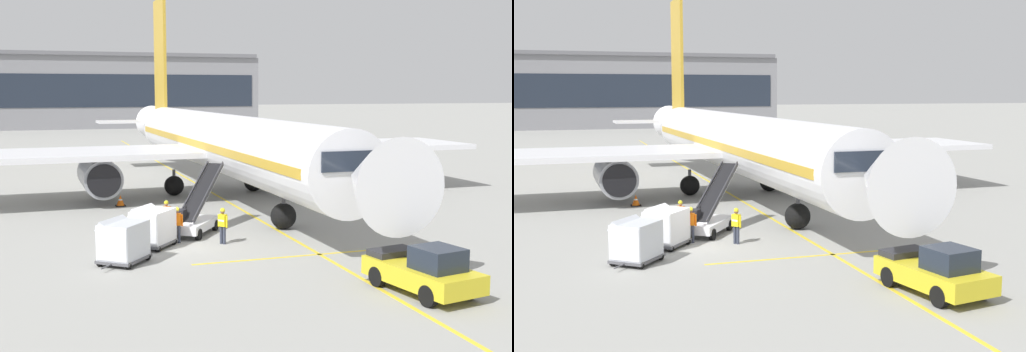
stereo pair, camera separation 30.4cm
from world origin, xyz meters
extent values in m
plane|color=gray|center=(0.00, 0.00, 0.00)|extent=(600.00, 600.00, 0.00)
cylinder|color=white|center=(5.94, 13.54, 3.77)|extent=(4.75, 37.64, 3.91)
cube|color=gold|center=(5.94, 13.54, 3.77)|extent=(4.76, 36.14, 0.47)
cone|color=white|center=(6.41, -7.19, 3.77)|extent=(3.80, 3.99, 3.72)
cone|color=white|center=(5.45, 35.44, 4.07)|extent=(3.46, 6.33, 3.32)
cube|color=white|center=(-3.78, 14.26, 3.19)|extent=(18.01, 7.91, 0.36)
cylinder|color=#93969E|center=(-2.26, 13.54, 1.79)|extent=(2.53, 4.94, 2.42)
cylinder|color=black|center=(-2.21, 11.05, 1.79)|extent=(2.06, 0.17, 2.06)
cube|color=white|center=(15.62, 14.70, 3.19)|extent=(18.01, 7.91, 0.36)
cylinder|color=#93969E|center=(14.13, 13.91, 1.79)|extent=(2.53, 4.94, 2.42)
cylinder|color=black|center=(14.19, 11.42, 1.79)|extent=(2.06, 0.17, 2.06)
cube|color=gold|center=(5.48, 33.88, 10.19)|extent=(0.38, 4.51, 11.27)
cube|color=white|center=(5.49, 33.57, 4.36)|extent=(12.20, 3.28, 0.20)
cube|color=#1E2633|center=(6.34, -4.46, 4.36)|extent=(2.78, 1.82, 0.86)
cylinder|color=#47474C|center=(6.19, 2.27, 1.25)|extent=(0.22, 0.22, 1.13)
sphere|color=black|center=(6.19, 2.27, 0.69)|extent=(1.38, 1.38, 1.38)
cylinder|color=#47474C|center=(2.97, 15.35, 1.25)|extent=(0.22, 0.22, 1.13)
sphere|color=black|center=(2.97, 15.35, 0.69)|extent=(1.38, 1.38, 1.38)
cylinder|color=#47474C|center=(8.83, 15.48, 1.25)|extent=(0.22, 0.22, 1.13)
sphere|color=black|center=(8.83, 15.48, 0.69)|extent=(1.38, 1.38, 1.38)
cube|color=silver|center=(1.39, 2.49, 0.50)|extent=(3.25, 3.70, 0.44)
cube|color=black|center=(0.56, 1.93, 1.07)|extent=(0.80, 0.81, 0.70)
cylinder|color=#333338|center=(0.95, 2.48, 1.12)|extent=(0.08, 0.08, 0.80)
cube|color=silver|center=(2.01, 3.38, 1.97)|extent=(3.39, 4.32, 2.63)
cube|color=black|center=(2.01, 3.38, 2.06)|extent=(3.19, 4.12, 2.48)
cube|color=#333338|center=(2.38, 3.13, 2.09)|extent=(2.67, 3.80, 2.65)
cube|color=#333338|center=(1.65, 3.64, 2.09)|extent=(2.67, 3.80, 2.65)
cylinder|color=black|center=(2.67, 3.05, 0.28)|extent=(0.48, 0.57, 0.56)
cylinder|color=black|center=(1.47, 3.89, 0.28)|extent=(0.48, 0.57, 0.56)
cylinder|color=black|center=(1.32, 1.09, 0.28)|extent=(0.48, 0.57, 0.56)
cylinder|color=black|center=(0.11, 1.93, 0.28)|extent=(0.48, 0.57, 0.56)
cube|color=#515156|center=(-1.05, 0.31, 0.21)|extent=(2.50, 2.56, 0.12)
cylinder|color=#4C4C51|center=(-1.89, -0.75, 0.20)|extent=(0.49, 0.59, 0.07)
cube|color=silver|center=(-1.05, 0.31, 1.02)|extent=(2.36, 2.42, 1.50)
cube|color=silver|center=(-1.37, 0.56, 1.54)|extent=(1.79, 1.96, 0.74)
cube|color=silver|center=(-1.65, -0.45, 1.02)|extent=(1.15, 0.92, 1.38)
sphere|color=black|center=(-2.08, 0.10, 0.15)|extent=(0.30, 0.30, 0.30)
sphere|color=black|center=(-1.01, -0.74, 0.15)|extent=(0.30, 0.30, 0.30)
sphere|color=black|center=(-1.08, 1.36, 0.15)|extent=(0.30, 0.30, 0.30)
sphere|color=black|center=(-0.02, 0.51, 0.15)|extent=(0.30, 0.30, 0.30)
cube|color=#515156|center=(-2.72, -2.28, 0.21)|extent=(2.50, 2.56, 0.12)
cylinder|color=#4C4C51|center=(-3.56, -3.34, 0.20)|extent=(0.49, 0.59, 0.07)
cube|color=silver|center=(-2.72, -2.28, 1.02)|extent=(2.36, 2.42, 1.50)
cube|color=silver|center=(-3.04, -2.02, 1.54)|extent=(1.79, 1.96, 0.74)
cube|color=silver|center=(-3.32, -3.03, 1.02)|extent=(1.15, 0.92, 1.38)
sphere|color=black|center=(-3.75, -2.48, 0.15)|extent=(0.30, 0.30, 0.30)
sphere|color=black|center=(-2.69, -3.33, 0.15)|extent=(0.30, 0.30, 0.30)
sphere|color=black|center=(-2.76, -1.23, 0.15)|extent=(0.30, 0.30, 0.30)
sphere|color=black|center=(-1.69, -2.07, 0.15)|extent=(0.30, 0.30, 0.30)
cube|color=gold|center=(7.01, -9.81, 0.68)|extent=(2.84, 4.70, 0.70)
cube|color=#1E2633|center=(7.14, -10.57, 1.43)|extent=(1.72, 1.77, 0.80)
cube|color=#28282D|center=(6.72, -8.18, 1.15)|extent=(1.93, 1.27, 0.24)
cylinder|color=black|center=(7.68, -8.30, 0.38)|extent=(0.41, 0.80, 0.76)
cylinder|color=black|center=(5.86, -8.63, 0.38)|extent=(0.41, 0.80, 0.76)
cylinder|color=black|center=(8.16, -10.99, 0.38)|extent=(0.41, 0.80, 0.76)
cylinder|color=black|center=(6.34, -11.31, 0.38)|extent=(0.41, 0.80, 0.76)
cylinder|color=#514C42|center=(0.16, 2.86, 0.43)|extent=(0.15, 0.15, 0.86)
cylinder|color=#514C42|center=(0.02, 2.97, 0.43)|extent=(0.15, 0.15, 0.86)
cube|color=orange|center=(0.09, 2.92, 1.15)|extent=(0.45, 0.42, 0.58)
cube|color=white|center=(0.01, 2.82, 1.15)|extent=(0.28, 0.22, 0.08)
sphere|color=#9E7051|center=(0.09, 2.92, 1.56)|extent=(0.21, 0.21, 0.21)
sphere|color=yellow|center=(0.09, 2.92, 1.63)|extent=(0.23, 0.23, 0.23)
cylinder|color=orange|center=(0.28, 2.77, 1.10)|extent=(0.09, 0.09, 0.56)
cylinder|color=orange|center=(-0.10, 3.07, 1.10)|extent=(0.09, 0.09, 0.56)
cylinder|color=#333847|center=(2.28, -0.15, 0.43)|extent=(0.15, 0.15, 0.86)
cylinder|color=#333847|center=(2.17, -0.01, 0.43)|extent=(0.15, 0.15, 0.86)
cube|color=yellow|center=(2.22, -0.08, 1.15)|extent=(0.42, 0.45, 0.58)
cube|color=white|center=(2.12, -0.16, 1.15)|extent=(0.21, 0.28, 0.08)
sphere|color=brown|center=(2.22, -0.08, 1.56)|extent=(0.21, 0.21, 0.21)
sphere|color=yellow|center=(2.22, -0.08, 1.63)|extent=(0.23, 0.23, 0.23)
cylinder|color=yellow|center=(2.37, -0.27, 1.10)|extent=(0.09, 0.09, 0.56)
cylinder|color=yellow|center=(2.08, 0.11, 1.10)|extent=(0.09, 0.09, 0.56)
cylinder|color=#333847|center=(0.11, 0.85, 0.43)|extent=(0.15, 0.15, 0.86)
cylinder|color=#333847|center=(0.29, 0.80, 0.43)|extent=(0.15, 0.15, 0.86)
cube|color=orange|center=(0.20, 0.82, 1.15)|extent=(0.43, 0.34, 0.58)
cube|color=white|center=(0.23, 0.94, 1.15)|extent=(0.33, 0.11, 0.08)
sphere|color=brown|center=(0.20, 0.82, 1.56)|extent=(0.21, 0.21, 0.21)
sphere|color=yellow|center=(0.20, 0.82, 1.63)|extent=(0.23, 0.23, 0.23)
cylinder|color=orange|center=(-0.03, 0.89, 1.10)|extent=(0.09, 0.09, 0.56)
cylinder|color=orange|center=(0.43, 0.76, 1.10)|extent=(0.09, 0.09, 0.56)
cube|color=black|center=(-1.13, 12.13, 0.03)|extent=(0.63, 0.63, 0.05)
cone|color=orange|center=(-1.13, 12.13, 0.38)|extent=(0.51, 0.51, 0.67)
cylinder|color=white|center=(-1.13, 12.13, 0.42)|extent=(0.28, 0.28, 0.08)
cube|color=yellow|center=(5.78, 13.54, 0.00)|extent=(0.20, 110.00, 0.01)
cube|color=yellow|center=(5.94, -3.42, 0.00)|extent=(12.00, 0.20, 0.01)
cube|color=gray|center=(-9.87, 108.41, 6.88)|extent=(94.02, 18.42, 13.77)
cube|color=#1E2633|center=(-9.87, 99.15, 7.23)|extent=(91.20, 0.10, 6.19)
cube|color=slate|center=(-9.87, 106.57, 14.12)|extent=(93.08, 15.66, 0.70)
camera|label=1|loc=(-6.07, -30.30, 7.28)|focal=47.01mm
camera|label=2|loc=(-5.79, -30.39, 7.28)|focal=47.01mm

